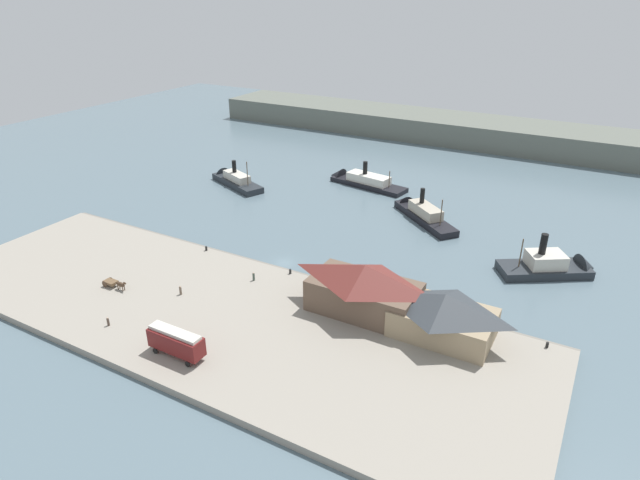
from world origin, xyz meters
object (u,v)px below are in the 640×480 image
(pedestrian_near_east_shed, at_px, (181,291))
(mooring_post_center_west, at_px, (206,248))
(horse_cart, at_px, (115,283))
(ferry_shed_east_terminal, at_px, (444,314))
(ferry_shed_central_terminal, at_px, (364,288))
(ferry_mid_harbor, at_px, (556,267))
(street_tram, at_px, (176,341))
(mooring_post_east, at_px, (547,345))
(pedestrian_at_waters_edge, at_px, (108,322))
(ferry_moored_east, at_px, (420,212))
(mooring_post_west, at_px, (290,271))
(ferry_approaching_west, at_px, (359,180))
(ferry_outer_harbor, at_px, (233,179))
(pedestrian_near_cart, at_px, (254,277))

(pedestrian_near_east_shed, bearing_deg, mooring_post_center_west, 115.43)
(mooring_post_center_west, bearing_deg, horse_cart, -102.85)
(ferry_shed_east_terminal, distance_m, mooring_post_center_west, 51.55)
(ferry_shed_central_terminal, height_order, ferry_mid_harbor, ferry_shed_central_terminal)
(ferry_shed_east_terminal, relative_size, horse_cart, 2.89)
(street_tram, bearing_deg, mooring_post_east, 31.26)
(pedestrian_at_waters_edge, relative_size, ferry_moored_east, 0.07)
(mooring_post_east, distance_m, mooring_post_west, 45.86)
(pedestrian_near_east_shed, bearing_deg, ferry_shed_east_terminal, 13.92)
(ferry_shed_east_terminal, distance_m, pedestrian_near_east_shed, 45.16)
(ferry_approaching_west, bearing_deg, ferry_shed_central_terminal, -63.84)
(ferry_mid_harbor, bearing_deg, mooring_post_center_west, -156.89)
(pedestrian_at_waters_edge, relative_size, mooring_post_center_west, 1.70)
(ferry_shed_east_terminal, distance_m, mooring_post_west, 31.56)
(ferry_approaching_west, xyz_separation_m, ferry_mid_harbor, (55.18, -27.98, 0.27))
(mooring_post_west, bearing_deg, ferry_shed_east_terminal, -9.21)
(horse_cart, relative_size, mooring_post_west, 5.98)
(ferry_outer_harbor, bearing_deg, ferry_mid_harbor, -7.33)
(pedestrian_near_cart, xyz_separation_m, ferry_moored_east, (15.53, 46.02, -0.58))
(ferry_moored_east, bearing_deg, ferry_mid_harbor, -22.82)
(mooring_post_center_west, xyz_separation_m, ferry_mid_harbor, (63.54, 27.11, -0.18))
(pedestrian_near_cart, relative_size, mooring_post_west, 1.86)
(pedestrian_at_waters_edge, relative_size, ferry_mid_harbor, 0.08)
(street_tram, xyz_separation_m, ferry_moored_east, (12.27, 69.64, -2.31))
(mooring_post_west, relative_size, ferry_outer_harbor, 0.04)
(pedestrian_near_cart, relative_size, ferry_outer_harbor, 0.08)
(street_tram, xyz_separation_m, mooring_post_east, (47.10, 28.59, -2.05))
(pedestrian_near_cart, bearing_deg, mooring_post_center_west, 161.30)
(ferry_shed_central_terminal, distance_m, horse_cart, 44.95)
(ferry_shed_east_terminal, bearing_deg, mooring_post_center_west, 174.56)
(street_tram, xyz_separation_m, ferry_approaching_west, (-10.63, 84.04, -2.49))
(ferry_approaching_west, relative_size, ferry_mid_harbor, 1.31)
(ferry_shed_central_terminal, height_order, ferry_shed_east_terminal, ferry_shed_central_terminal)
(street_tram, xyz_separation_m, ferry_outer_harbor, (-41.68, 67.15, -2.42))
(ferry_moored_east, bearing_deg, ferry_shed_central_terminal, -81.88)
(pedestrian_near_cart, xyz_separation_m, mooring_post_east, (50.36, 4.97, -0.31))
(ferry_shed_east_terminal, xyz_separation_m, ferry_approaching_west, (-42.86, 59.96, -3.67))
(street_tram, relative_size, mooring_post_east, 9.95)
(ferry_shed_central_terminal, xyz_separation_m, ferry_outer_harbor, (-60.43, 42.93, -4.31))
(mooring_post_east, relative_size, ferry_mid_harbor, 0.05)
(ferry_shed_east_terminal, height_order, ferry_approaching_west, ferry_shed_east_terminal)
(horse_cart, bearing_deg, ferry_mid_harbor, 34.54)
(ferry_shed_east_terminal, bearing_deg, ferry_shed_central_terminal, 179.37)
(mooring_post_east, bearing_deg, mooring_post_center_west, 179.69)
(horse_cart, xyz_separation_m, ferry_approaching_west, (12.85, 74.80, -0.92))
(horse_cart, height_order, ferry_approaching_west, ferry_approaching_west)
(pedestrian_at_waters_edge, distance_m, mooring_post_center_west, 28.92)
(street_tram, bearing_deg, ferry_shed_east_terminal, 36.76)
(pedestrian_near_east_shed, height_order, ferry_mid_harbor, ferry_mid_harbor)
(ferry_shed_central_terminal, distance_m, mooring_post_west, 18.60)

